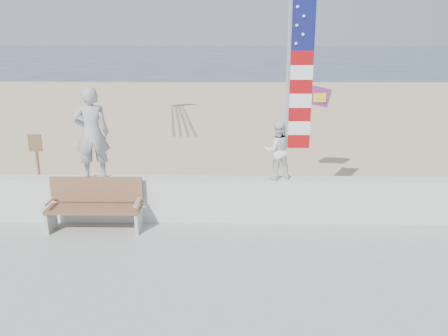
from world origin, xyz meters
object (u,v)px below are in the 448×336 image
at_px(adult, 92,133).
at_px(child, 277,150).
at_px(flag, 295,81).
at_px(bench, 95,204).

distance_m(adult, child, 3.63).
bearing_deg(adult, flag, 166.02).
relative_size(child, flag, 0.33).
height_order(adult, child, adult).
bearing_deg(flag, child, 179.95).
bearing_deg(bench, child, 7.33).
relative_size(adult, flag, 0.52).
distance_m(adult, flag, 4.04).
relative_size(child, bench, 0.65).
distance_m(bench, flag, 4.49).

